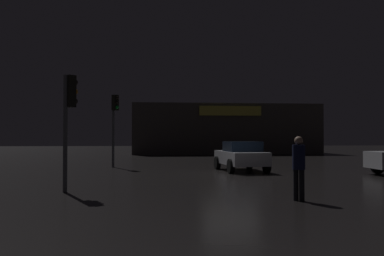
{
  "coord_description": "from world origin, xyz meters",
  "views": [
    {
      "loc": [
        -3.69,
        -18.84,
        1.72
      ],
      "look_at": [
        -1.46,
        2.87,
        2.17
      ],
      "focal_mm": 39.61,
      "sensor_mm": 36.0,
      "label": 1
    }
  ],
  "objects_px": {
    "traffic_signal_cross_left": "(69,107)",
    "car_near": "(241,156)",
    "store_building": "(222,130)",
    "traffic_signal_opposite": "(115,116)",
    "pedestrian": "(299,163)"
  },
  "relations": [
    {
      "from": "store_building",
      "to": "traffic_signal_opposite",
      "type": "xyz_separation_m",
      "value": [
        -9.65,
        -20.27,
        0.42
      ]
    },
    {
      "from": "car_near",
      "to": "pedestrian",
      "type": "distance_m",
      "value": 9.77
    },
    {
      "from": "pedestrian",
      "to": "traffic_signal_opposite",
      "type": "bearing_deg",
      "value": 114.38
    },
    {
      "from": "traffic_signal_cross_left",
      "to": "car_near",
      "type": "relative_size",
      "value": 0.88
    },
    {
      "from": "traffic_signal_cross_left",
      "to": "car_near",
      "type": "distance_m",
      "value": 10.31
    },
    {
      "from": "car_near",
      "to": "pedestrian",
      "type": "xyz_separation_m",
      "value": [
        -0.59,
        -9.75,
        0.24
      ]
    },
    {
      "from": "store_building",
      "to": "traffic_signal_opposite",
      "type": "bearing_deg",
      "value": -115.46
    },
    {
      "from": "traffic_signal_cross_left",
      "to": "car_near",
      "type": "bearing_deg",
      "value": 45.81
    },
    {
      "from": "store_building",
      "to": "traffic_signal_cross_left",
      "type": "bearing_deg",
      "value": -108.35
    },
    {
      "from": "traffic_signal_cross_left",
      "to": "car_near",
      "type": "xyz_separation_m",
      "value": [
        7.06,
        7.27,
        -1.87
      ]
    },
    {
      "from": "car_near",
      "to": "pedestrian",
      "type": "height_order",
      "value": "pedestrian"
    },
    {
      "from": "pedestrian",
      "to": "traffic_signal_cross_left",
      "type": "bearing_deg",
      "value": 159.02
    },
    {
      "from": "store_building",
      "to": "traffic_signal_cross_left",
      "type": "height_order",
      "value": "store_building"
    },
    {
      "from": "traffic_signal_opposite",
      "to": "car_near",
      "type": "height_order",
      "value": "traffic_signal_opposite"
    },
    {
      "from": "traffic_signal_opposite",
      "to": "pedestrian",
      "type": "bearing_deg",
      "value": -65.62
    }
  ]
}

